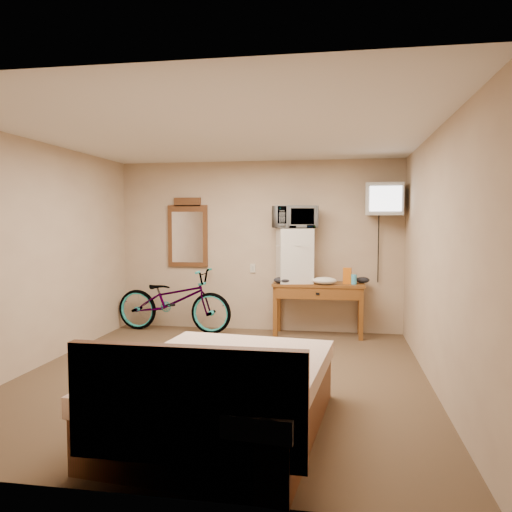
# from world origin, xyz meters

# --- Properties ---
(room) EXTENTS (4.60, 4.64, 2.50)m
(room) POSITION_xyz_m (-0.00, 0.00, 1.25)
(room) COLOR #4B3625
(room) RESTS_ON ground
(desk) EXTENTS (1.28, 0.50, 0.75)m
(desk) POSITION_xyz_m (0.90, 2.00, 0.62)
(desk) COLOR brown
(desk) RESTS_ON floor
(mini_fridge) EXTENTS (0.57, 0.56, 0.77)m
(mini_fridge) POSITION_xyz_m (0.56, 2.06, 1.13)
(mini_fridge) COLOR silver
(mini_fridge) RESTS_ON desk
(microwave) EXTENTS (0.68, 0.57, 0.32)m
(microwave) POSITION_xyz_m (0.56, 2.06, 1.68)
(microwave) COLOR silver
(microwave) RESTS_ON mini_fridge
(snack_bag) EXTENTS (0.12, 0.08, 0.22)m
(snack_bag) POSITION_xyz_m (1.30, 2.02, 0.86)
(snack_bag) COLOR #D16612
(snack_bag) RESTS_ON desk
(blue_cup) EXTENTS (0.08, 0.08, 0.13)m
(blue_cup) POSITION_xyz_m (1.39, 1.98, 0.82)
(blue_cup) COLOR #42B2E1
(blue_cup) RESTS_ON desk
(cloth_cream) EXTENTS (0.33, 0.26, 0.10)m
(cloth_cream) POSITION_xyz_m (0.99, 1.89, 0.80)
(cloth_cream) COLOR silver
(cloth_cream) RESTS_ON desk
(cloth_dark_a) EXTENTS (0.26, 0.20, 0.10)m
(cloth_dark_a) POSITION_xyz_m (0.42, 1.88, 0.80)
(cloth_dark_a) COLOR black
(cloth_dark_a) RESTS_ON desk
(cloth_dark_b) EXTENTS (0.19, 0.15, 0.09)m
(cloth_dark_b) POSITION_xyz_m (1.52, 2.13, 0.79)
(cloth_dark_b) COLOR black
(cloth_dark_b) RESTS_ON desk
(crt_television) EXTENTS (0.52, 0.60, 0.43)m
(crt_television) POSITION_xyz_m (1.78, 2.02, 1.92)
(crt_television) COLOR black
(crt_television) RESTS_ON room
(wall_mirror) EXTENTS (0.61, 0.04, 1.04)m
(wall_mirror) POSITION_xyz_m (-1.08, 2.27, 1.44)
(wall_mirror) COLOR #602E1B
(wall_mirror) RESTS_ON room
(bicycle) EXTENTS (1.82, 0.77, 0.93)m
(bicycle) POSITION_xyz_m (-1.20, 1.95, 0.46)
(bicycle) COLOR black
(bicycle) RESTS_ON floor
(bed) EXTENTS (1.66, 2.09, 0.90)m
(bed) POSITION_xyz_m (0.32, -1.38, 0.30)
(bed) COLOR #602E1B
(bed) RESTS_ON floor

